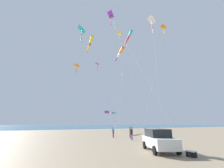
{
  "coord_description": "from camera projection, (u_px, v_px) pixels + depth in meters",
  "views": [
    {
      "loc": [
        17.49,
        -15.93,
        2.3
      ],
      "look_at": [
        -4.04,
        -4.18,
        9.23
      ],
      "focal_mm": 22.65,
      "sensor_mm": 36.0,
      "label": 1
    }
  ],
  "objects": [
    {
      "name": "kite_windsock_small_distant",
      "position": [
        120.0,
        52.0,
        30.78
      ],
      "size": [
        14.53,
        8.36,
        17.9
      ],
      "color": "orange",
      "rests_on": "ground_plane"
    },
    {
      "name": "kite_delta_rainbow_low_near",
      "position": [
        77.0,
        66.0,
        24.58
      ],
      "size": [
        16.17,
        3.86,
        12.37
      ],
      "color": "orange",
      "rests_on": "ground_plane"
    },
    {
      "name": "kite_windsock_red_high_left",
      "position": [
        129.0,
        37.0,
        31.37
      ],
      "size": [
        16.76,
        5.97,
        21.44
      ],
      "color": "#1EB7C6",
      "rests_on": "ground_plane"
    },
    {
      "name": "person_child_green_jacket",
      "position": [
        130.0,
        132.0,
        23.94
      ],
      "size": [
        0.51,
        0.61,
        1.82
      ],
      "color": "#B72833",
      "rests_on": "ground_plane"
    },
    {
      "name": "kite_delta_magenta_far_left",
      "position": [
        97.0,
        64.0,
        35.87
      ],
      "size": [
        8.21,
        1.56,
        17.33
      ],
      "color": "#EF4C93",
      "rests_on": "ground_plane"
    },
    {
      "name": "kite_delta_checkered_midright",
      "position": [
        120.0,
        33.0,
        26.9
      ],
      "size": [
        13.48,
        2.95,
        19.43
      ],
      "color": "yellow",
      "rests_on": "ground_plane"
    },
    {
      "name": "person_adult_flyer",
      "position": [
        132.0,
        133.0,
        20.93
      ],
      "size": [
        0.62,
        0.51,
        1.84
      ],
      "color": "#335199",
      "rests_on": "ground_plane"
    },
    {
      "name": "kite_windsock_long_streamer_right",
      "position": [
        90.0,
        43.0,
        33.91
      ],
      "size": [
        13.01,
        4.98,
        21.38
      ],
      "color": "yellow",
      "rests_on": "ground_plane"
    },
    {
      "name": "parked_car",
      "position": [
        159.0,
        140.0,
        12.57
      ],
      "size": [
        4.68,
        3.54,
        1.85
      ],
      "color": "silver",
      "rests_on": "ground_plane"
    },
    {
      "name": "kite_delta_black_fish_shape",
      "position": [
        152.0,
        20.0,
        19.93
      ],
      "size": [
        3.82,
        4.02,
        16.84
      ],
      "color": "white",
      "rests_on": "ground_plane"
    },
    {
      "name": "ocean_water_strip",
      "position": [
        48.0,
        126.0,
        160.87
      ],
      "size": [
        240.0,
        600.0,
        0.01
      ],
      "primitive_type": "cube",
      "color": "#285B7A",
      "rests_on": "ground_plane"
    },
    {
      "name": "cooler_box",
      "position": [
        191.0,
        154.0,
        10.21
      ],
      "size": [
        0.62,
        0.42,
        0.42
      ],
      "color": "black",
      "rests_on": "ground_plane"
    },
    {
      "name": "person_child_grey_jacket",
      "position": [
        113.0,
        132.0,
        24.72
      ],
      "size": [
        0.5,
        0.39,
        1.67
      ],
      "color": "#B72833",
      "rests_on": "ground_plane"
    },
    {
      "name": "kite_delta_teal_far_right",
      "position": [
        111.0,
        15.0,
        20.58
      ],
      "size": [
        5.32,
        2.78,
        18.02
      ],
      "color": "purple",
      "rests_on": "ground_plane"
    },
    {
      "name": "kite_windsock_green_low_center",
      "position": [
        110.0,
        112.0,
        36.47
      ],
      "size": [
        16.94,
        8.71,
        5.43
      ],
      "color": "purple",
      "rests_on": "ground_plane"
    },
    {
      "name": "kite_delta_long_streamer_left",
      "position": [
        82.0,
        30.0,
        27.86
      ],
      "size": [
        8.58,
        8.0,
        20.83
      ],
      "color": "#1EB7C6",
      "rests_on": "ground_plane"
    },
    {
      "name": "ground_plane",
      "position": [
        149.0,
        139.0,
        21.49
      ],
      "size": [
        600.0,
        600.0,
        0.0
      ],
      "primitive_type": "plane",
      "color": "gray"
    },
    {
      "name": "kite_delta_striped_overhead",
      "position": [
        164.0,
        27.0,
        22.97
      ],
      "size": [
        2.75,
        8.74,
        17.86
      ],
      "color": "orange",
      "rests_on": "ground_plane"
    }
  ]
}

